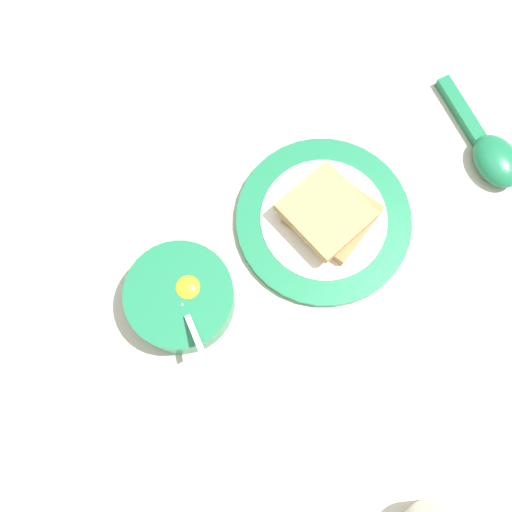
{
  "coord_description": "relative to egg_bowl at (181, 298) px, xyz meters",
  "views": [
    {
      "loc": [
        -0.03,
        0.19,
        0.74
      ],
      "look_at": [
        0.14,
        0.1,
        0.02
      ],
      "focal_mm": 42.0,
      "sensor_mm": 36.0,
      "label": 1
    }
  ],
  "objects": [
    {
      "name": "toast_sandwich",
      "position": [
        0.01,
        -0.21,
        0.0
      ],
      "size": [
        0.13,
        0.12,
        0.03
      ],
      "color": "#9E7042",
      "rests_on": "toast_plate"
    },
    {
      "name": "ground_plane",
      "position": [
        -0.14,
        -0.21,
        -0.03
      ],
      "size": [
        3.0,
        3.0,
        0.0
      ],
      "primitive_type": "plane",
      "color": "beige"
    },
    {
      "name": "soup_spoon",
      "position": [
        -0.01,
        -0.45,
        -0.01
      ],
      "size": [
        0.18,
        0.06,
        0.04
      ],
      "color": "#196B42",
      "rests_on": "ground_plane"
    },
    {
      "name": "toast_plate",
      "position": [
        0.01,
        -0.21,
        -0.02
      ],
      "size": [
        0.23,
        0.23,
        0.01
      ],
      "color": "#196B42",
      "rests_on": "ground_plane"
    },
    {
      "name": "egg_bowl",
      "position": [
        0.0,
        0.0,
        0.0
      ],
      "size": [
        0.15,
        0.13,
        0.08
      ],
      "color": "#196B42",
      "rests_on": "ground_plane"
    }
  ]
}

